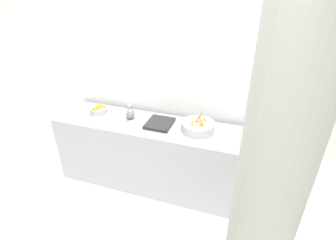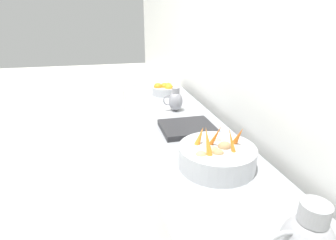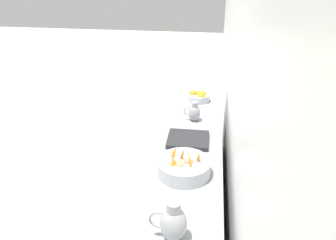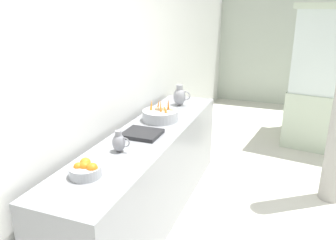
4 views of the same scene
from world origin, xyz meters
name	(u,v)px [view 2 (image 2 of 4)]	position (x,y,z in m)	size (l,w,h in m)	color
tile_wall_left	(325,47)	(-1.95, 0.76, 1.50)	(0.10, 9.14, 3.00)	white
prep_counter	(186,197)	(-1.53, 0.26, 0.46)	(0.61, 2.83, 0.92)	gray
vegetable_colander	(217,156)	(-1.56, 0.64, 0.98)	(0.38, 0.38, 0.24)	#ADAFB5
orange_bowl	(165,90)	(-1.60, -0.69, 0.97)	(0.23, 0.23, 0.12)	#ADAFB5
metal_pitcher_short	(175,100)	(-1.58, -0.23, 1.00)	(0.16, 0.11, 0.19)	gray
counter_sink_basin	(187,128)	(-1.56, 0.17, 0.93)	(0.34, 0.30, 0.04)	#232326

